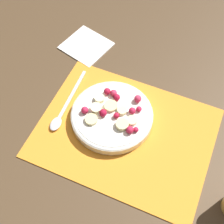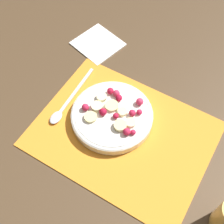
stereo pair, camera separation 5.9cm
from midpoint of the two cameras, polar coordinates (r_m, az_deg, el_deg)
ground_plane at (r=0.85m, az=3.97°, el=-4.20°), size 3.00×3.00×0.00m
placemat at (r=0.84m, az=3.98°, el=-4.10°), size 0.46×0.35×0.01m
fruit_bowl at (r=0.85m, az=2.01°, el=-0.70°), size 0.22×0.22×0.05m
spoon at (r=0.88m, az=-6.84°, el=0.93°), size 0.03×0.22×0.01m
napkin at (r=1.04m, az=-0.96°, el=12.37°), size 0.17×0.16×0.01m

